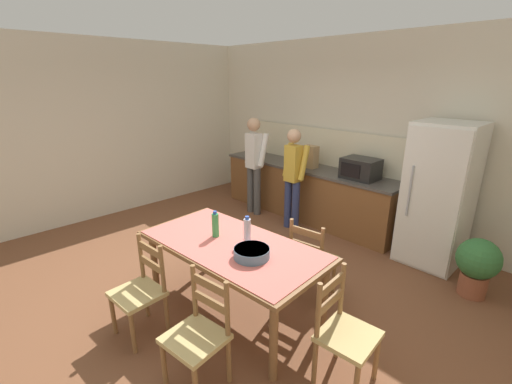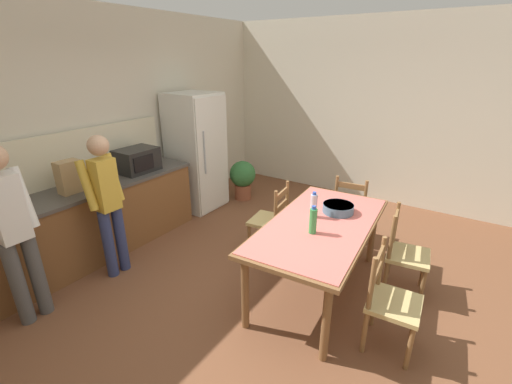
% 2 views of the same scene
% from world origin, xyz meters
% --- Properties ---
extents(ground_plane, '(8.32, 8.32, 0.00)m').
position_xyz_m(ground_plane, '(0.00, 0.00, 0.00)').
color(ground_plane, brown).
extents(wall_back, '(6.52, 0.12, 2.90)m').
position_xyz_m(wall_back, '(0.00, 2.66, 1.45)').
color(wall_back, beige).
rests_on(wall_back, ground).
extents(wall_right, '(0.12, 5.20, 2.90)m').
position_xyz_m(wall_right, '(3.26, 0.00, 1.45)').
color(wall_right, beige).
rests_on(wall_right, ground).
extents(kitchen_counter, '(3.26, 0.66, 0.89)m').
position_xyz_m(kitchen_counter, '(-0.76, 2.23, 0.45)').
color(kitchen_counter, brown).
rests_on(kitchen_counter, ground).
extents(counter_splashback, '(3.22, 0.03, 0.60)m').
position_xyz_m(counter_splashback, '(-0.76, 2.54, 1.19)').
color(counter_splashback, beige).
rests_on(counter_splashback, kitchen_counter).
extents(refrigerator, '(0.70, 0.73, 1.81)m').
position_xyz_m(refrigerator, '(1.32, 2.19, 0.90)').
color(refrigerator, silver).
rests_on(refrigerator, ground).
extents(microwave, '(0.50, 0.39, 0.30)m').
position_xyz_m(microwave, '(0.22, 2.21, 1.04)').
color(microwave, black).
rests_on(microwave, kitchen_counter).
extents(paper_bag, '(0.24, 0.16, 0.36)m').
position_xyz_m(paper_bag, '(-0.68, 2.20, 1.07)').
color(paper_bag, tan).
rests_on(paper_bag, kitchen_counter).
extents(dining_table, '(1.92, 1.06, 0.78)m').
position_xyz_m(dining_table, '(0.34, -0.33, 0.70)').
color(dining_table, brown).
rests_on(dining_table, ground).
extents(bottle_near_centre, '(0.07, 0.07, 0.27)m').
position_xyz_m(bottle_near_centre, '(0.11, -0.35, 0.90)').
color(bottle_near_centre, green).
rests_on(bottle_near_centre, dining_table).
extents(bottle_off_centre, '(0.07, 0.07, 0.27)m').
position_xyz_m(bottle_off_centre, '(0.43, -0.21, 0.90)').
color(bottle_off_centre, silver).
rests_on(bottle_off_centre, dining_table).
extents(serving_bowl, '(0.32, 0.32, 0.09)m').
position_xyz_m(serving_bowl, '(0.67, -0.38, 0.83)').
color(serving_bowl, slate).
rests_on(serving_bowl, dining_table).
extents(chair_side_near_right, '(0.47, 0.45, 0.91)m').
position_xyz_m(chair_side_near_right, '(0.81, -1.06, 0.44)').
color(chair_side_near_right, olive).
rests_on(chair_side_near_right, ground).
extents(chair_head_end, '(0.43, 0.45, 0.91)m').
position_xyz_m(chair_head_end, '(1.56, -0.25, 0.44)').
color(chair_head_end, olive).
rests_on(chair_head_end, ground).
extents(chair_side_near_left, '(0.45, 0.43, 0.91)m').
position_xyz_m(chair_side_near_left, '(-0.02, -1.12, 0.44)').
color(chair_side_near_left, olive).
rests_on(chair_side_near_left, ground).
extents(chair_side_far_right, '(0.47, 0.45, 0.91)m').
position_xyz_m(chair_side_far_right, '(0.71, 0.45, 0.44)').
color(chair_side_far_right, olive).
rests_on(chair_side_far_right, ground).
extents(person_at_sink, '(0.42, 0.29, 1.67)m').
position_xyz_m(person_at_sink, '(-1.49, 1.71, 0.94)').
color(person_at_sink, '#4C4C4C').
rests_on(person_at_sink, ground).
extents(person_at_counter, '(0.40, 0.27, 1.58)m').
position_xyz_m(person_at_counter, '(-0.60, 1.69, 0.89)').
color(person_at_counter, navy).
rests_on(person_at_counter, ground).
extents(potted_plant, '(0.44, 0.44, 0.67)m').
position_xyz_m(potted_plant, '(1.95, 1.76, 0.39)').
color(potted_plant, brown).
rests_on(potted_plant, ground).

